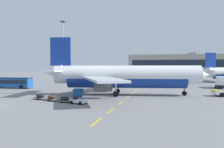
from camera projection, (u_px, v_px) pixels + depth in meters
The scene contains 9 objects.
ground at pixel (220, 88), 62.48m from camera, with size 400.00×400.00×0.00m, color slate.
apron_paint_markings at pixel (140, 87), 65.39m from camera, with size 8.00×96.45×0.01m.
airliner_foreground at pixel (123, 76), 46.57m from camera, with size 34.79×34.26×12.20m.
apron_shuttle_bus at pixel (11, 82), 62.22m from camera, with size 12.11×3.33×3.00m.
fuel_service_truck at pixel (221, 82), 62.72m from camera, with size 4.18×7.39×3.14m.
baggage_train at pixel (58, 98), 38.01m from camera, with size 11.45×5.15×1.14m.
uld_cargo_container at pixel (78, 93), 44.06m from camera, with size 1.74×1.71×1.60m.
apron_light_mast_near at pixel (63, 44), 93.24m from camera, with size 1.80×1.80×25.08m.
terminal_satellite at pixel (177, 65), 183.76m from camera, with size 77.46×19.20×17.55m.
Camera 1 is at (25.14, -27.65, 5.87)m, focal length 35.81 mm.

